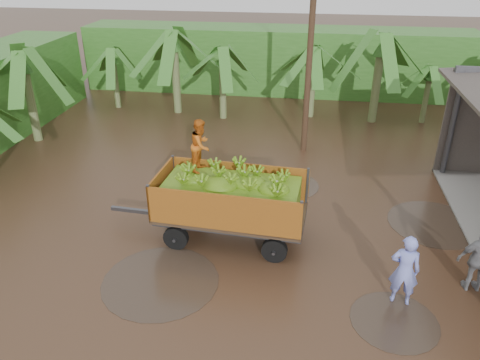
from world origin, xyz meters
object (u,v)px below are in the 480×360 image
(man_grey, at_px, (479,259))
(utility_pole, at_px, (310,52))
(man_blue, at_px, (405,270))
(banana_trailer, at_px, (230,199))

(man_grey, height_order, utility_pole, utility_pole)
(man_blue, xyz_separation_m, utility_pole, (-2.61, 9.11, 3.16))
(banana_trailer, height_order, man_blue, banana_trailer)
(man_grey, xyz_separation_m, utility_pole, (-4.53, 8.35, 3.20))
(banana_trailer, xyz_separation_m, man_grey, (6.48, -1.41, -0.39))
(banana_trailer, relative_size, man_blue, 3.16)
(man_blue, height_order, man_grey, man_blue)
(man_blue, relative_size, utility_pole, 0.24)
(man_grey, bearing_deg, utility_pole, -65.57)
(banana_trailer, xyz_separation_m, man_blue, (4.57, -2.17, -0.35))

